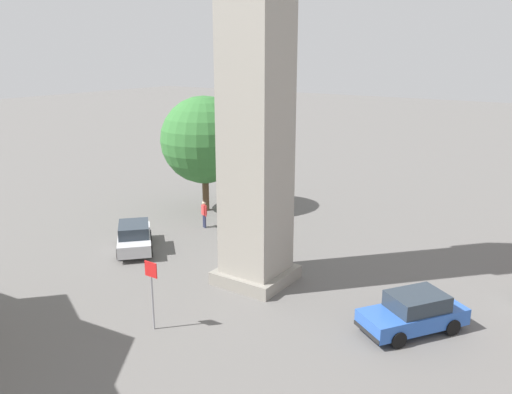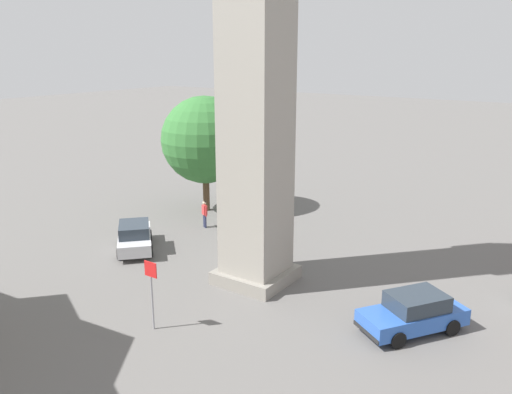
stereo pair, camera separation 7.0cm
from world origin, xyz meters
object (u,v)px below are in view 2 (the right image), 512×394
object	(u,v)px
car_red_corner	(135,236)
pedestrian	(205,212)
tree	(205,140)
road_sign	(151,284)
car_blue_kerb	(413,313)

from	to	relation	value
car_red_corner	pedestrian	world-z (taller)	pedestrian
car_red_corner	tree	world-z (taller)	tree
car_red_corner	pedestrian	size ratio (longest dim) A/B	2.45
road_sign	car_red_corner	bearing A→B (deg)	-38.58
pedestrian	car_red_corner	bearing A→B (deg)	81.58
car_red_corner	road_sign	distance (m)	8.84
pedestrian	road_sign	bearing A→B (deg)	120.28
car_red_corner	pedestrian	xyz separation A→B (m)	(-0.74, -5.00, 0.25)
tree	road_sign	distance (m)	15.98
car_blue_kerb	car_red_corner	xyz separation A→B (m)	(15.19, 0.05, 0.00)
car_blue_kerb	pedestrian	xyz separation A→B (m)	(14.45, -4.95, 0.25)
car_red_corner	pedestrian	distance (m)	5.06
car_blue_kerb	road_sign	xyz separation A→B (m)	(8.34, 5.52, 1.14)
car_blue_kerb	road_sign	distance (m)	10.07
car_blue_kerb	pedestrian	world-z (taller)	pedestrian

